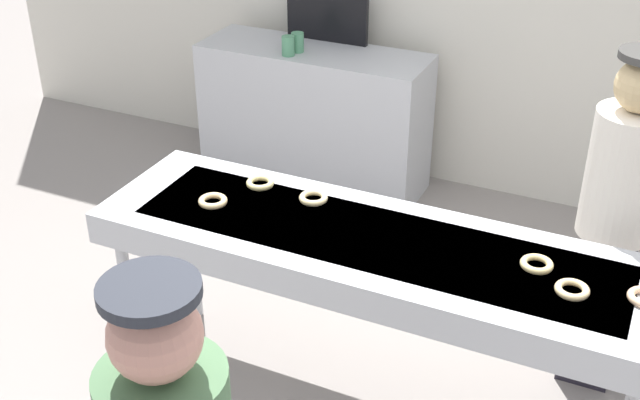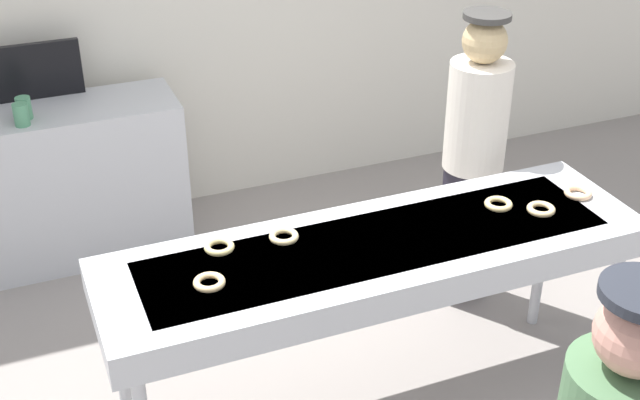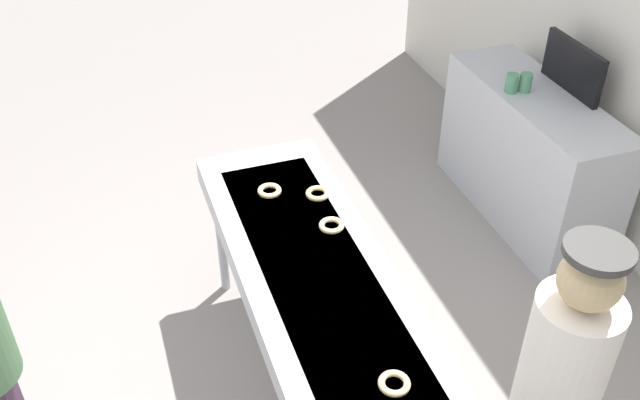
% 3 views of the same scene
% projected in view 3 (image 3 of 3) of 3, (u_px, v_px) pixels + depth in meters
% --- Properties ---
extents(fryer_conveyor, '(2.40, 0.69, 0.93)m').
position_uv_depth(fryer_conveyor, '(322.00, 294.00, 3.27)').
color(fryer_conveyor, '#B7BABF').
rests_on(fryer_conveyor, ground).
extents(plain_donut_1, '(0.14, 0.14, 0.03)m').
position_uv_depth(plain_donut_1, '(394.00, 383.00, 2.74)').
color(plain_donut_1, '#EBCF85').
rests_on(plain_donut_1, fryer_conveyor).
extents(plain_donut_2, '(0.18, 0.18, 0.03)m').
position_uv_depth(plain_donut_2, '(332.00, 225.00, 3.53)').
color(plain_donut_2, beige).
rests_on(plain_donut_2, fryer_conveyor).
extents(plain_donut_3, '(0.17, 0.17, 0.03)m').
position_uv_depth(plain_donut_3, '(270.00, 191.00, 3.77)').
color(plain_donut_3, '#F6D08F').
rests_on(plain_donut_3, fryer_conveyor).
extents(plain_donut_5, '(0.15, 0.15, 0.03)m').
position_uv_depth(plain_donut_5, '(318.00, 193.00, 3.75)').
color(plain_donut_5, '#E8D487').
rests_on(plain_donut_5, fryer_conveyor).
extents(worker_baker, '(0.32, 0.32, 1.65)m').
position_uv_depth(worker_baker, '(556.00, 390.00, 2.73)').
color(worker_baker, '#26232E').
rests_on(worker_baker, ground).
extents(prep_counter, '(1.53, 0.52, 0.96)m').
position_uv_depth(prep_counter, '(528.00, 156.00, 4.90)').
color(prep_counter, '#B7BABF').
rests_on(prep_counter, ground).
extents(paper_cup_0, '(0.08, 0.08, 0.13)m').
position_uv_depth(paper_cup_0, '(512.00, 83.00, 4.61)').
color(paper_cup_0, '#4C8C66').
rests_on(paper_cup_0, prep_counter).
extents(paper_cup_1, '(0.08, 0.08, 0.13)m').
position_uv_depth(paper_cup_1, '(525.00, 83.00, 4.62)').
color(paper_cup_1, '#4C8C66').
rests_on(paper_cup_1, prep_counter).
extents(menu_display, '(0.57, 0.04, 0.33)m').
position_uv_depth(menu_display, '(573.00, 67.00, 4.58)').
color(menu_display, black).
rests_on(menu_display, prep_counter).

